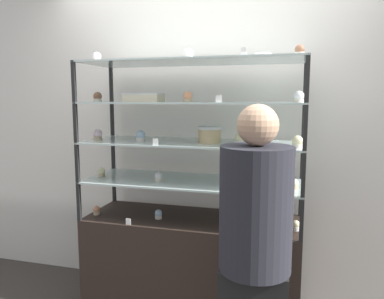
# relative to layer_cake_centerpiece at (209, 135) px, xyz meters

# --- Properties ---
(back_wall) EXTENTS (8.00, 0.05, 2.60)m
(back_wall) POSITION_rel_layer_cake_centerpiece_xyz_m (-0.13, 0.45, -0.03)
(back_wall) COLOR silver
(back_wall) RESTS_ON ground_plane
(display_base) EXTENTS (1.53, 0.55, 0.72)m
(display_base) POSITION_rel_layer_cake_centerpiece_xyz_m (-0.13, 0.02, -0.97)
(display_base) COLOR black
(display_base) RESTS_ON ground_plane
(display_riser_lower) EXTENTS (1.53, 0.55, 0.28)m
(display_riser_lower) POSITION_rel_layer_cake_centerpiece_xyz_m (-0.13, 0.02, -0.35)
(display_riser_lower) COLOR black
(display_riser_lower) RESTS_ON display_base
(display_riser_middle) EXTENTS (1.53, 0.55, 0.28)m
(display_riser_middle) POSITION_rel_layer_cake_centerpiece_xyz_m (-0.13, 0.02, -0.07)
(display_riser_middle) COLOR black
(display_riser_middle) RESTS_ON display_riser_lower
(display_riser_upper) EXTENTS (1.53, 0.55, 0.28)m
(display_riser_upper) POSITION_rel_layer_cake_centerpiece_xyz_m (-0.13, 0.02, 0.21)
(display_riser_upper) COLOR black
(display_riser_upper) RESTS_ON display_riser_middle
(display_riser_top) EXTENTS (1.53, 0.55, 0.28)m
(display_riser_top) POSITION_rel_layer_cake_centerpiece_xyz_m (-0.13, 0.02, 0.49)
(display_riser_top) COLOR black
(display_riser_top) RESTS_ON display_riser_upper
(layer_cake_centerpiece) EXTENTS (0.16, 0.16, 0.11)m
(layer_cake_centerpiece) POSITION_rel_layer_cake_centerpiece_xyz_m (0.00, 0.00, 0.00)
(layer_cake_centerpiece) COLOR #DBBC84
(layer_cake_centerpiece) RESTS_ON display_riser_middle
(sheet_cake_frosted) EXTENTS (0.26, 0.17, 0.06)m
(sheet_cake_frosted) POSITION_rel_layer_cake_centerpiece_xyz_m (-0.47, -0.03, 0.25)
(sheet_cake_frosted) COLOR beige
(sheet_cake_frosted) RESTS_ON display_riser_upper
(cupcake_0) EXTENTS (0.05, 0.05, 0.07)m
(cupcake_0) POSITION_rel_layer_cake_centerpiece_xyz_m (-0.83, -0.09, -0.58)
(cupcake_0) COLOR #CCB28C
(cupcake_0) RESTS_ON display_base
(cupcake_1) EXTENTS (0.05, 0.05, 0.07)m
(cupcake_1) POSITION_rel_layer_cake_centerpiece_xyz_m (-0.36, -0.06, -0.58)
(cupcake_1) COLOR white
(cupcake_1) RESTS_ON display_base
(cupcake_2) EXTENTS (0.05, 0.05, 0.07)m
(cupcake_2) POSITION_rel_layer_cake_centerpiece_xyz_m (0.11, -0.03, -0.58)
(cupcake_2) COLOR white
(cupcake_2) RESTS_ON display_base
(cupcake_3) EXTENTS (0.05, 0.05, 0.07)m
(cupcake_3) POSITION_rel_layer_cake_centerpiece_xyz_m (0.59, -0.04, -0.58)
(cupcake_3) COLOR white
(cupcake_3) RESTS_ON display_base
(price_tag_0) EXTENTS (0.04, 0.00, 0.04)m
(price_tag_0) POSITION_rel_layer_cake_centerpiece_xyz_m (-0.51, -0.23, -0.59)
(price_tag_0) COLOR white
(price_tag_0) RESTS_ON display_base
(cupcake_4) EXTENTS (0.06, 0.06, 0.07)m
(cupcake_4) POSITION_rel_layer_cake_centerpiece_xyz_m (-0.82, -0.02, -0.30)
(cupcake_4) COLOR #CCB28C
(cupcake_4) RESTS_ON display_riser_lower
(cupcake_5) EXTENTS (0.06, 0.06, 0.07)m
(cupcake_5) POSITION_rel_layer_cake_centerpiece_xyz_m (-0.35, -0.06, -0.30)
(cupcake_5) COLOR beige
(cupcake_5) RESTS_ON display_riser_lower
(cupcake_6) EXTENTS (0.06, 0.06, 0.07)m
(cupcake_6) POSITION_rel_layer_cake_centerpiece_xyz_m (0.12, -0.05, -0.30)
(cupcake_6) COLOR white
(cupcake_6) RESTS_ON display_riser_lower
(cupcake_7) EXTENTS (0.06, 0.06, 0.07)m
(cupcake_7) POSITION_rel_layer_cake_centerpiece_xyz_m (0.57, -0.05, -0.30)
(cupcake_7) COLOR #CCB28C
(cupcake_7) RESTS_ON display_riser_lower
(price_tag_1) EXTENTS (0.04, 0.00, 0.04)m
(price_tag_1) POSITION_rel_layer_cake_centerpiece_xyz_m (0.32, -0.23, -0.31)
(price_tag_1) COLOR white
(price_tag_1) RESTS_ON display_riser_lower
(cupcake_8) EXTENTS (0.07, 0.07, 0.08)m
(cupcake_8) POSITION_rel_layer_cake_centerpiece_xyz_m (-0.83, -0.05, -0.02)
(cupcake_8) COLOR #CCB28C
(cupcake_8) RESTS_ON display_riser_middle
(cupcake_9) EXTENTS (0.07, 0.07, 0.08)m
(cupcake_9) POSITION_rel_layer_cake_centerpiece_xyz_m (-0.49, -0.04, -0.02)
(cupcake_9) COLOR white
(cupcake_9) RESTS_ON display_riser_middle
(cupcake_10) EXTENTS (0.07, 0.07, 0.08)m
(cupcake_10) POSITION_rel_layer_cake_centerpiece_xyz_m (0.21, -0.02, -0.02)
(cupcake_10) COLOR beige
(cupcake_10) RESTS_ON display_riser_middle
(cupcake_11) EXTENTS (0.07, 0.07, 0.08)m
(cupcake_11) POSITION_rel_layer_cake_centerpiece_xyz_m (0.58, -0.13, -0.02)
(cupcake_11) COLOR beige
(cupcake_11) RESTS_ON display_riser_middle
(price_tag_2) EXTENTS (0.04, 0.00, 0.04)m
(price_tag_2) POSITION_rel_layer_cake_centerpiece_xyz_m (-0.31, -0.23, -0.03)
(price_tag_2) COLOR white
(price_tag_2) RESTS_ON display_riser_middle
(cupcake_12) EXTENTS (0.06, 0.06, 0.07)m
(cupcake_12) POSITION_rel_layer_cake_centerpiece_xyz_m (-0.83, -0.03, 0.25)
(cupcake_12) COLOR beige
(cupcake_12) RESTS_ON display_riser_upper
(cupcake_13) EXTENTS (0.06, 0.06, 0.07)m
(cupcake_13) POSITION_rel_layer_cake_centerpiece_xyz_m (-0.12, -0.11, 0.25)
(cupcake_13) COLOR #CCB28C
(cupcake_13) RESTS_ON display_riser_upper
(cupcake_14) EXTENTS (0.06, 0.06, 0.07)m
(cupcake_14) POSITION_rel_layer_cake_centerpiece_xyz_m (0.58, -0.08, 0.25)
(cupcake_14) COLOR beige
(cupcake_14) RESTS_ON display_riser_upper
(price_tag_3) EXTENTS (0.04, 0.00, 0.04)m
(price_tag_3) POSITION_rel_layer_cake_centerpiece_xyz_m (0.11, -0.23, 0.24)
(price_tag_3) COLOR white
(price_tag_3) RESTS_ON display_riser_upper
(cupcake_15) EXTENTS (0.06, 0.06, 0.08)m
(cupcake_15) POSITION_rel_layer_cake_centerpiece_xyz_m (-0.83, -0.02, 0.54)
(cupcake_15) COLOR beige
(cupcake_15) RESTS_ON display_riser_top
(cupcake_16) EXTENTS (0.06, 0.06, 0.08)m
(cupcake_16) POSITION_rel_layer_cake_centerpiece_xyz_m (-0.14, -0.04, 0.54)
(cupcake_16) COLOR white
(cupcake_16) RESTS_ON display_riser_top
(cupcake_17) EXTENTS (0.06, 0.06, 0.08)m
(cupcake_17) POSITION_rel_layer_cake_centerpiece_xyz_m (0.57, -0.04, 0.54)
(cupcake_17) COLOR beige
(cupcake_17) RESTS_ON display_riser_top
(price_tag_4) EXTENTS (0.04, 0.00, 0.04)m
(price_tag_4) POSITION_rel_layer_cake_centerpiece_xyz_m (0.26, -0.23, 0.52)
(price_tag_4) COLOR white
(price_tag_4) RESTS_ON display_riser_top
(donut_glazed) EXTENTS (0.12, 0.12, 0.04)m
(donut_glazed) POSITION_rel_layer_cake_centerpiece_xyz_m (0.35, 0.04, 0.52)
(donut_glazed) COLOR #EFE5CC
(donut_glazed) RESTS_ON display_riser_top
(customer_figure) EXTENTS (0.36, 0.36, 1.56)m
(customer_figure) POSITION_rel_layer_cake_centerpiece_xyz_m (0.39, -0.67, -0.50)
(customer_figure) COLOR black
(customer_figure) RESTS_ON ground_plane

